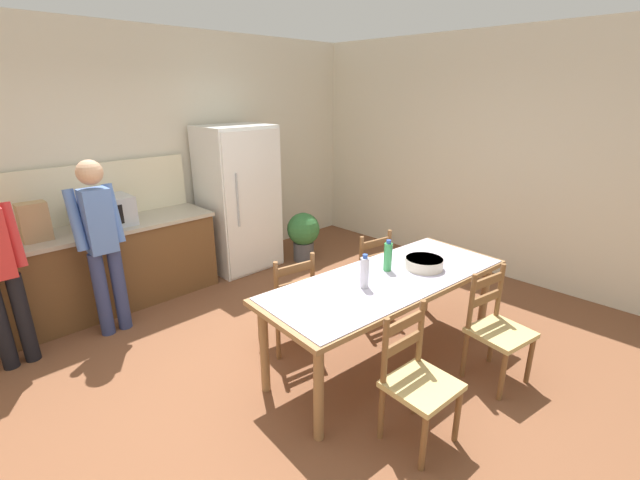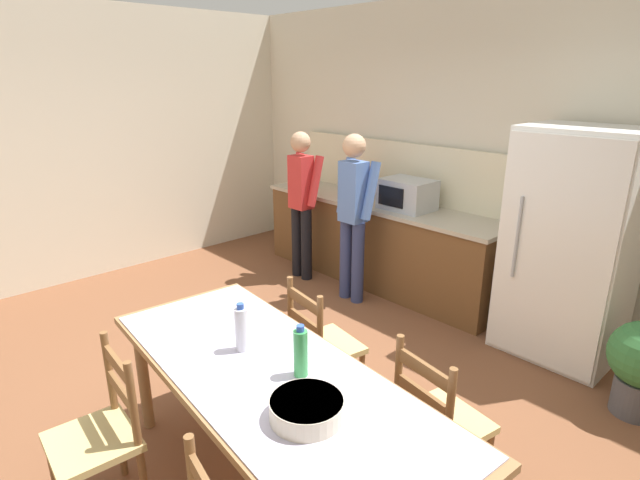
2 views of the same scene
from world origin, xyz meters
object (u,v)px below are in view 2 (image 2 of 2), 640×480
microwave (407,194)px  chair_side_far_left (322,346)px  serving_bowl (307,408)px  chair_side_far_right (438,422)px  person_at_counter (353,210)px  dining_table (271,386)px  paper_bag (360,182)px  bottle_near_centre (241,329)px  chair_side_near_left (100,437)px  person_at_sink (302,198)px  bottle_off_centre (301,352)px  refrigerator (570,246)px

microwave → chair_side_far_left: size_ratio=0.55×
serving_bowl → chair_side_far_right: chair_side_far_right is taller
person_at_counter → dining_table: bearing=-145.6°
paper_bag → serving_bowl: 3.54m
bottle_near_centre → chair_side_far_left: bottle_near_centre is taller
paper_bag → chair_side_far_left: bearing=-53.2°
microwave → person_at_counter: person_at_counter is taller
serving_bowl → chair_side_far_right: (0.17, 0.77, -0.39)m
chair_side_near_left → person_at_sink: bearing=125.1°
chair_side_near_left → paper_bag: bearing=115.6°
chair_side_far_right → person_at_counter: 2.54m
chair_side_far_left → chair_side_far_right: 0.99m
serving_bowl → person_at_sink: 3.46m
paper_bag → dining_table: bearing=-55.0°
serving_bowl → paper_bag: bearing=129.1°
paper_bag → bottle_near_centre: size_ratio=1.33×
person_at_sink → person_at_counter: person_at_counter is taller
bottle_near_centre → serving_bowl: (0.65, -0.12, -0.07)m
serving_bowl → microwave: bearing=120.2°
chair_side_near_left → person_at_counter: (-0.91, 2.81, 0.49)m
serving_bowl → chair_side_near_left: (-0.93, -0.58, -0.39)m
bottle_off_centre → chair_side_near_left: size_ratio=0.30×
dining_table → chair_side_far_right: size_ratio=2.48×
chair_side_far_right → chair_side_near_left: size_ratio=1.00×
chair_side_far_right → chair_side_near_left: 1.74m
bottle_near_centre → person_at_sink: size_ratio=0.17×
dining_table → bottle_near_centre: 0.34m
bottle_near_centre → person_at_sink: bearing=132.8°
bottle_near_centre → chair_side_near_left: size_ratio=0.30×
microwave → dining_table: bearing=-65.2°
serving_bowl → person_at_counter: (-1.84, 2.23, 0.10)m
refrigerator → chair_side_far_left: 2.10m
bottle_off_centre → chair_side_far_left: 0.98m
serving_bowl → person_at_sink: person_at_sink is taller
dining_table → chair_side_far_left: size_ratio=2.48×
paper_bag → serving_bowl: bearing=-50.9°
refrigerator → microwave: size_ratio=3.64×
paper_bag → bottle_near_centre: 3.07m
refrigerator → chair_side_near_left: 3.47m
person_at_counter → paper_bag: bearing=37.3°
bottle_near_centre → chair_side_far_left: bearing=102.5°
microwave → bottle_off_centre: (1.34, -2.56, -0.14)m
refrigerator → chair_side_far_right: refrigerator is taller
paper_bag → person_at_sink: person_at_sink is taller
refrigerator → dining_table: refrigerator is taller
person_at_sink → chair_side_near_left: bearing=-149.0°
paper_bag → chair_side_far_left: 2.45m
bottle_near_centre → serving_bowl: bearing=-10.3°
dining_table → chair_side_near_left: bearing=-129.4°
paper_bag → chair_side_far_right: 3.17m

